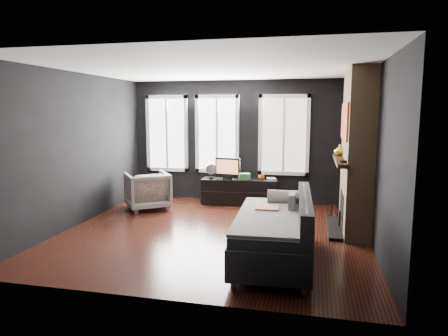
% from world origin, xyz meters
% --- Properties ---
extents(floor, '(5.00, 5.00, 0.00)m').
position_xyz_m(floor, '(0.00, 0.00, 0.00)').
color(floor, black).
rests_on(floor, ground).
extents(ceiling, '(5.00, 5.00, 0.00)m').
position_xyz_m(ceiling, '(0.00, 0.00, 2.70)').
color(ceiling, white).
rests_on(ceiling, ground).
extents(wall_back, '(5.00, 0.02, 2.70)m').
position_xyz_m(wall_back, '(0.00, 2.50, 1.35)').
color(wall_back, black).
rests_on(wall_back, ground).
extents(wall_left, '(0.02, 5.00, 2.70)m').
position_xyz_m(wall_left, '(-2.50, 0.00, 1.35)').
color(wall_left, black).
rests_on(wall_left, ground).
extents(wall_right, '(0.02, 5.00, 2.70)m').
position_xyz_m(wall_right, '(2.50, 0.00, 1.35)').
color(wall_right, black).
rests_on(wall_right, ground).
extents(windows, '(4.00, 0.16, 1.76)m').
position_xyz_m(windows, '(-0.45, 2.46, 2.38)').
color(windows, white).
rests_on(windows, wall_back).
extents(fireplace, '(0.70, 1.62, 2.70)m').
position_xyz_m(fireplace, '(2.30, 0.60, 1.35)').
color(fireplace, '#93724C').
rests_on(fireplace, floor).
extents(sofa, '(1.18, 2.21, 0.93)m').
position_xyz_m(sofa, '(1.10, -1.08, 0.46)').
color(sofa, '#262629').
rests_on(sofa, floor).
extents(stripe_pillow, '(0.10, 0.39, 0.39)m').
position_xyz_m(stripe_pillow, '(1.32, -0.65, 0.67)').
color(stripe_pillow, gray).
rests_on(stripe_pillow, sofa).
extents(armchair, '(1.12, 1.11, 0.85)m').
position_xyz_m(armchair, '(-1.74, 1.25, 0.43)').
color(armchair, silver).
rests_on(armchair, floor).
extents(media_console, '(1.66, 0.63, 0.56)m').
position_xyz_m(media_console, '(0.05, 2.10, 0.28)').
color(media_console, black).
rests_on(media_console, floor).
extents(monitor, '(0.59, 0.20, 0.51)m').
position_xyz_m(monitor, '(-0.23, 2.10, 0.82)').
color(monitor, black).
rests_on(monitor, media_console).
extents(desk_fan, '(0.31, 0.31, 0.34)m').
position_xyz_m(desk_fan, '(-0.58, 2.02, 0.73)').
color(desk_fan, gray).
rests_on(desk_fan, media_console).
extents(mug, '(0.13, 0.11, 0.13)m').
position_xyz_m(mug, '(0.52, 2.10, 0.62)').
color(mug, '#CE610B').
rests_on(mug, media_console).
extents(book, '(0.17, 0.08, 0.24)m').
position_xyz_m(book, '(0.63, 2.20, 0.68)').
color(book, '#BCB292').
rests_on(book, media_console).
extents(storage_box, '(0.28, 0.23, 0.13)m').
position_xyz_m(storage_box, '(0.16, 2.03, 0.63)').
color(storage_box, '#32733E').
rests_on(storage_box, media_console).
extents(mantel_vase, '(0.22, 0.23, 0.19)m').
position_xyz_m(mantel_vase, '(2.05, 1.05, 1.33)').
color(mantel_vase, yellow).
rests_on(mantel_vase, fireplace).
extents(mantel_clock, '(0.14, 0.14, 0.04)m').
position_xyz_m(mantel_clock, '(2.05, 0.05, 1.25)').
color(mantel_clock, black).
rests_on(mantel_clock, fireplace).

